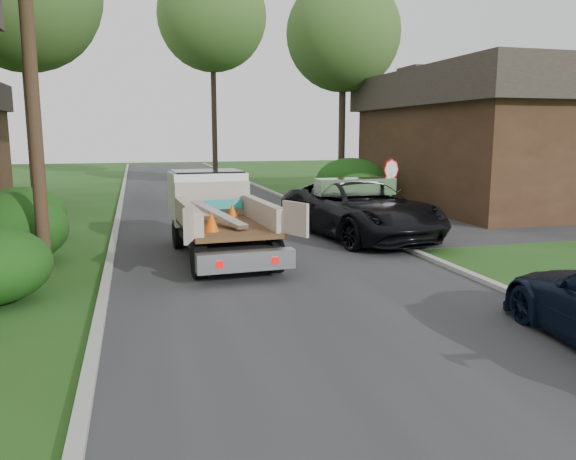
{
  "coord_description": "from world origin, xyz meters",
  "views": [
    {
      "loc": [
        -3.37,
        -8.87,
        3.31
      ],
      "look_at": [
        -0.13,
        3.01,
        1.2
      ],
      "focal_mm": 35.0,
      "sensor_mm": 36.0,
      "label": 1
    }
  ],
  "objects_px": {
    "tree_center_far": "(212,17)",
    "black_pickup": "(360,209)",
    "utility_pole": "(30,48)",
    "flatbed_truck": "(214,209)",
    "house_right": "(499,137)",
    "tree_right_far": "(343,34)",
    "stop_sign": "(391,179)"
  },
  "relations": [
    {
      "from": "stop_sign",
      "to": "tree_center_far",
      "type": "xyz_separation_m",
      "value": [
        -3.2,
        21.0,
        9.2
      ]
    },
    {
      "from": "tree_center_far",
      "to": "black_pickup",
      "type": "distance_m",
      "value": 24.36
    },
    {
      "from": "flatbed_truck",
      "to": "house_right",
      "type": "bearing_deg",
      "value": 23.94
    },
    {
      "from": "house_right",
      "to": "black_pickup",
      "type": "height_order",
      "value": "house_right"
    },
    {
      "from": "tree_right_far",
      "to": "black_pickup",
      "type": "bearing_deg",
      "value": -107.83
    },
    {
      "from": "utility_pole",
      "to": "flatbed_truck",
      "type": "distance_m",
      "value": 6.05
    },
    {
      "from": "stop_sign",
      "to": "flatbed_truck",
      "type": "bearing_deg",
      "value": -161.07
    },
    {
      "from": "stop_sign",
      "to": "tree_right_far",
      "type": "xyz_separation_m",
      "value": [
        2.3,
        11.0,
        6.7
      ]
    },
    {
      "from": "stop_sign",
      "to": "house_right",
      "type": "xyz_separation_m",
      "value": [
        7.8,
        5.0,
        1.38
      ]
    },
    {
      "from": "stop_sign",
      "to": "black_pickup",
      "type": "relative_size",
      "value": 0.37
    },
    {
      "from": "tree_right_far",
      "to": "utility_pole",
      "type": "bearing_deg",
      "value": -130.84
    },
    {
      "from": "tree_center_far",
      "to": "house_right",
      "type": "bearing_deg",
      "value": -55.49
    },
    {
      "from": "house_right",
      "to": "flatbed_truck",
      "type": "bearing_deg",
      "value": -153.16
    },
    {
      "from": "utility_pole",
      "to": "stop_sign",
      "type": "bearing_deg",
      "value": 20.62
    },
    {
      "from": "utility_pole",
      "to": "tree_center_far",
      "type": "xyz_separation_m",
      "value": [
        7.48,
        25.02,
        5.81
      ]
    },
    {
      "from": "tree_center_far",
      "to": "flatbed_truck",
      "type": "xyz_separation_m",
      "value": [
        -3.26,
        -23.22,
        -9.76
      ]
    },
    {
      "from": "black_pickup",
      "to": "tree_center_far",
      "type": "bearing_deg",
      "value": 85.32
    },
    {
      "from": "tree_right_far",
      "to": "tree_center_far",
      "type": "bearing_deg",
      "value": 118.81
    },
    {
      "from": "stop_sign",
      "to": "utility_pole",
      "type": "distance_m",
      "value": 11.91
    },
    {
      "from": "tree_center_far",
      "to": "black_pickup",
      "type": "height_order",
      "value": "tree_center_far"
    },
    {
      "from": "flatbed_truck",
      "to": "tree_right_far",
      "type": "bearing_deg",
      "value": 53.56
    },
    {
      "from": "flatbed_truck",
      "to": "black_pickup",
      "type": "distance_m",
      "value": 4.99
    },
    {
      "from": "tree_right_far",
      "to": "flatbed_truck",
      "type": "xyz_separation_m",
      "value": [
        -8.76,
        -13.22,
        -7.26
      ]
    },
    {
      "from": "stop_sign",
      "to": "tree_center_far",
      "type": "bearing_deg",
      "value": 98.66
    },
    {
      "from": "house_right",
      "to": "black_pickup",
      "type": "bearing_deg",
      "value": -146.9
    },
    {
      "from": "stop_sign",
      "to": "flatbed_truck",
      "type": "height_order",
      "value": "stop_sign"
    },
    {
      "from": "tree_right_far",
      "to": "black_pickup",
      "type": "distance_m",
      "value": 14.81
    },
    {
      "from": "flatbed_truck",
      "to": "black_pickup",
      "type": "relative_size",
      "value": 0.91
    },
    {
      "from": "stop_sign",
      "to": "house_right",
      "type": "distance_m",
      "value": 9.37
    },
    {
      "from": "stop_sign",
      "to": "tree_center_far",
      "type": "distance_m",
      "value": 23.15
    },
    {
      "from": "utility_pole",
      "to": "black_pickup",
      "type": "distance_m",
      "value": 10.44
    },
    {
      "from": "stop_sign",
      "to": "tree_center_far",
      "type": "relative_size",
      "value": 0.17
    }
  ]
}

